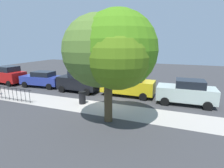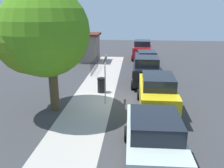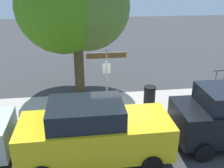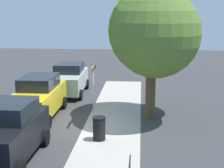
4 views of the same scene
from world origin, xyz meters
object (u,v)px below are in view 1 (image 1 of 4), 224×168
(car_silver, at_px, (186,92))
(street_sign, at_px, (108,78))
(car_blue, at_px, (42,79))
(car_yellow, at_px, (128,85))
(shade_tree, at_px, (111,52))
(trash_bin, at_px, (82,98))
(car_red, at_px, (8,75))
(car_black, at_px, (79,81))

(car_silver, bearing_deg, street_sign, 21.92)
(car_silver, bearing_deg, car_blue, -2.66)
(street_sign, bearing_deg, car_yellow, -104.16)
(shade_tree, height_order, car_silver, shade_tree)
(shade_tree, distance_m, car_silver, 7.42)
(street_sign, height_order, shade_tree, shade_tree)
(car_blue, distance_m, trash_bin, 7.60)
(car_blue, height_order, trash_bin, car_blue)
(car_yellow, bearing_deg, shade_tree, 96.11)
(car_yellow, distance_m, car_red, 14.41)
(car_yellow, height_order, car_blue, car_yellow)
(street_sign, height_order, car_silver, street_sign)
(car_black, bearing_deg, car_red, 1.13)
(shade_tree, relative_size, car_blue, 1.41)
(shade_tree, relative_size, car_silver, 1.49)
(car_silver, bearing_deg, shade_tree, 50.14)
(shade_tree, bearing_deg, car_yellow, -83.86)
(car_blue, distance_m, car_red, 4.81)
(car_yellow, bearing_deg, car_red, 1.57)
(trash_bin, bearing_deg, car_red, -14.33)
(car_blue, relative_size, trash_bin, 4.66)
(car_yellow, distance_m, trash_bin, 4.38)
(car_yellow, height_order, car_red, car_red)
(shade_tree, xyz_separation_m, trash_bin, (3.35, -2.37, -3.67))
(street_sign, relative_size, car_yellow, 0.62)
(car_silver, relative_size, car_black, 1.06)
(car_silver, xyz_separation_m, car_red, (19.20, -0.12, 0.06))
(car_red, bearing_deg, car_blue, -173.58)
(shade_tree, xyz_separation_m, car_red, (15.02, -5.35, -3.14))
(street_sign, bearing_deg, car_black, -31.60)
(car_black, distance_m, car_red, 9.60)
(car_silver, distance_m, car_yellow, 4.82)
(street_sign, xyz_separation_m, car_black, (4.08, -2.51, -1.06))
(street_sign, height_order, trash_bin, street_sign)
(trash_bin, bearing_deg, shade_tree, 144.68)
(street_sign, relative_size, car_blue, 0.64)
(shade_tree, bearing_deg, car_silver, -128.58)
(car_silver, bearing_deg, trash_bin, 19.57)
(car_red, bearing_deg, street_sign, 173.38)
(car_silver, relative_size, car_blue, 0.95)
(car_yellow, bearing_deg, car_silver, 173.83)
(car_yellow, relative_size, car_red, 1.10)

